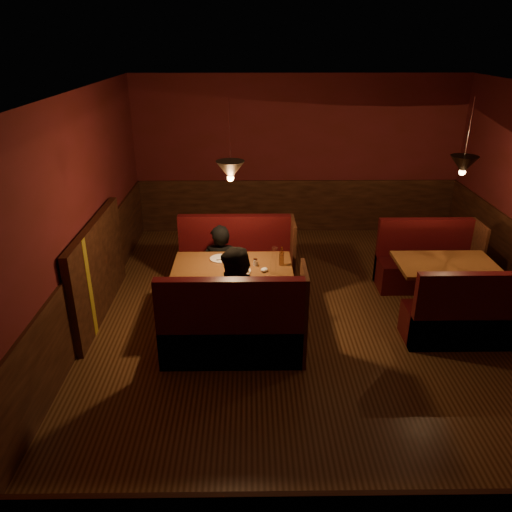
{
  "coord_description": "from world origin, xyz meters",
  "views": [
    {
      "loc": [
        -0.9,
        -5.62,
        3.51
      ],
      "look_at": [
        -0.82,
        0.12,
        0.95
      ],
      "focal_mm": 35.0,
      "sensor_mm": 36.0,
      "label": 1
    }
  ],
  "objects_px": {
    "main_bench_near": "(234,333)",
    "second_bench_far": "(426,266)",
    "main_table": "(234,279)",
    "main_bench_far": "(237,269)",
    "second_table": "(444,276)",
    "diner_a": "(220,252)",
    "diner_b": "(239,287)",
    "second_bench_near": "(467,320)"
  },
  "relations": [
    {
      "from": "diner_a",
      "to": "diner_b",
      "type": "distance_m",
      "value": 1.25
    },
    {
      "from": "main_bench_near",
      "to": "second_bench_far",
      "type": "relative_size",
      "value": 1.16
    },
    {
      "from": "main_table",
      "to": "main_bench_near",
      "type": "xyz_separation_m",
      "value": [
        0.02,
        -0.86,
        -0.26
      ]
    },
    {
      "from": "main_bench_far",
      "to": "diner_b",
      "type": "distance_m",
      "value": 1.53
    },
    {
      "from": "diner_a",
      "to": "diner_b",
      "type": "bearing_deg",
      "value": 105.44
    },
    {
      "from": "second_bench_near",
      "to": "diner_b",
      "type": "xyz_separation_m",
      "value": [
        -2.77,
        -0.05,
        0.49
      ]
    },
    {
      "from": "main_table",
      "to": "main_bench_far",
      "type": "relative_size",
      "value": 0.91
    },
    {
      "from": "second_table",
      "to": "second_bench_near",
      "type": "distance_m",
      "value": 0.81
    },
    {
      "from": "second_bench_far",
      "to": "diner_a",
      "type": "distance_m",
      "value": 3.11
    },
    {
      "from": "main_table",
      "to": "second_bench_near",
      "type": "distance_m",
      "value": 2.92
    },
    {
      "from": "second_bench_near",
      "to": "diner_b",
      "type": "bearing_deg",
      "value": -178.99
    },
    {
      "from": "main_table",
      "to": "main_bench_near",
      "type": "bearing_deg",
      "value": -88.85
    },
    {
      "from": "second_table",
      "to": "diner_b",
      "type": "relative_size",
      "value": 0.79
    },
    {
      "from": "main_bench_far",
      "to": "diner_b",
      "type": "height_order",
      "value": "diner_b"
    },
    {
      "from": "second_bench_far",
      "to": "diner_b",
      "type": "xyz_separation_m",
      "value": [
        -2.77,
        -1.6,
        0.49
      ]
    },
    {
      "from": "second_bench_near",
      "to": "second_table",
      "type": "bearing_deg",
      "value": 92.2
    },
    {
      "from": "main_bench_far",
      "to": "second_bench_far",
      "type": "relative_size",
      "value": 1.16
    },
    {
      "from": "main_table",
      "to": "second_bench_near",
      "type": "relative_size",
      "value": 1.06
    },
    {
      "from": "main_bench_near",
      "to": "second_table",
      "type": "relative_size",
      "value": 1.28
    },
    {
      "from": "main_bench_far",
      "to": "diner_b",
      "type": "relative_size",
      "value": 1.02
    },
    {
      "from": "main_table",
      "to": "main_bench_far",
      "type": "bearing_deg",
      "value": 88.85
    },
    {
      "from": "main_bench_far",
      "to": "main_bench_near",
      "type": "bearing_deg",
      "value": -90.0
    },
    {
      "from": "diner_a",
      "to": "main_bench_near",
      "type": "bearing_deg",
      "value": 100.87
    },
    {
      "from": "main_bench_near",
      "to": "diner_b",
      "type": "distance_m",
      "value": 0.53
    },
    {
      "from": "diner_a",
      "to": "second_table",
      "type": "bearing_deg",
      "value": 174.97
    },
    {
      "from": "main_table",
      "to": "second_table",
      "type": "bearing_deg",
      "value": 4.65
    },
    {
      "from": "main_bench_far",
      "to": "diner_a",
      "type": "distance_m",
      "value": 0.5
    },
    {
      "from": "main_bench_far",
      "to": "main_bench_near",
      "type": "height_order",
      "value": "same"
    },
    {
      "from": "main_table",
      "to": "second_bench_far",
      "type": "relative_size",
      "value": 1.06
    },
    {
      "from": "main_bench_near",
      "to": "main_bench_far",
      "type": "bearing_deg",
      "value": 90.0
    },
    {
      "from": "second_bench_far",
      "to": "second_table",
      "type": "bearing_deg",
      "value": -92.2
    },
    {
      "from": "second_table",
      "to": "second_bench_near",
      "type": "bearing_deg",
      "value": -87.8
    },
    {
      "from": "main_bench_far",
      "to": "second_table",
      "type": "height_order",
      "value": "main_bench_far"
    },
    {
      "from": "main_table",
      "to": "second_table",
      "type": "distance_m",
      "value": 2.83
    },
    {
      "from": "second_bench_near",
      "to": "diner_a",
      "type": "bearing_deg",
      "value": 159.14
    },
    {
      "from": "second_bench_far",
      "to": "second_bench_near",
      "type": "relative_size",
      "value": 1.0
    },
    {
      "from": "second_table",
      "to": "diner_b",
      "type": "xyz_separation_m",
      "value": [
        -2.74,
        -0.82,
        0.28
      ]
    },
    {
      "from": "main_bench_far",
      "to": "second_table",
      "type": "distance_m",
      "value": 2.88
    },
    {
      "from": "main_bench_near",
      "to": "main_table",
      "type": "bearing_deg",
      "value": 91.15
    },
    {
      "from": "diner_a",
      "to": "second_bench_far",
      "type": "bearing_deg",
      "value": -170.49
    },
    {
      "from": "main_bench_near",
      "to": "second_table",
      "type": "bearing_deg",
      "value": 21.26
    },
    {
      "from": "main_table",
      "to": "diner_a",
      "type": "xyz_separation_m",
      "value": [
        -0.21,
        0.62,
        0.12
      ]
    }
  ]
}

